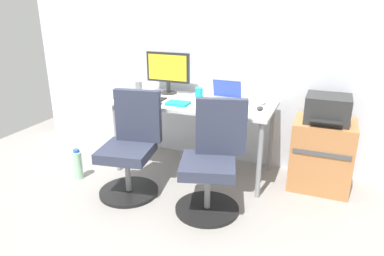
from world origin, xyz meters
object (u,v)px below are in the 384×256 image
water_bottle_on_floor (78,165)px  open_laptop (225,97)px  desktop_monitor (168,70)px  side_cabinet (321,155)px  office_chair_right (212,162)px  office_chair_left (131,149)px  coffee_mug (199,92)px  printer (328,109)px

water_bottle_on_floor → open_laptop: 1.60m
water_bottle_on_floor → desktop_monitor: 1.32m
water_bottle_on_floor → desktop_monitor: bearing=51.3°
side_cabinet → office_chair_right: bearing=-138.5°
office_chair_left → side_cabinet: office_chair_left is taller
side_cabinet → desktop_monitor: desktop_monitor is taller
side_cabinet → coffee_mug: 1.33m
side_cabinet → printer: 0.45m
office_chair_right → side_cabinet: bearing=41.5°
office_chair_right → open_laptop: size_ratio=3.03×
office_chair_right → coffee_mug: office_chair_right is taller
office_chair_left → open_laptop: size_ratio=3.03×
office_chair_left → coffee_mug: (0.36, 0.78, 0.37)m
printer → coffee_mug: (-1.25, 0.05, 0.02)m
office_chair_left → open_laptop: 1.02m
water_bottle_on_floor → side_cabinet: bearing=18.0°
open_laptop → coffee_mug: bearing=160.2°
printer → side_cabinet: bearing=90.0°
printer → water_bottle_on_floor: bearing=-162.1°
office_chair_left → open_laptop: (0.66, 0.67, 0.38)m
office_chair_right → desktop_monitor: size_ratio=1.96×
side_cabinet → printer: (-0.00, -0.00, 0.45)m
office_chair_right → desktop_monitor: desktop_monitor is taller
desktop_monitor → office_chair_left: bearing=-90.1°
office_chair_left → side_cabinet: 1.76m
office_chair_right → coffee_mug: size_ratio=10.22×
water_bottle_on_floor → desktop_monitor: (0.63, 0.79, 0.85)m
printer → coffee_mug: printer is taller
office_chair_left → coffee_mug: size_ratio=10.22×
office_chair_right → open_laptop: open_laptop is taller
office_chair_right → coffee_mug: (-0.42, 0.78, 0.37)m
office_chair_right → side_cabinet: office_chair_right is taller
water_bottle_on_floor → open_laptop: (1.30, 0.66, 0.65)m
office_chair_right → side_cabinet: size_ratio=1.44×
office_chair_right → printer: size_ratio=2.35×
printer → open_laptop: open_laptop is taller
office_chair_right → printer: (0.83, 0.73, 0.35)m
side_cabinet → desktop_monitor: size_ratio=1.36×
printer → desktop_monitor: desktop_monitor is taller
water_bottle_on_floor → coffee_mug: (0.99, 0.77, 0.65)m
office_chair_left → side_cabinet: bearing=24.6°
printer → open_laptop: bearing=-176.3°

